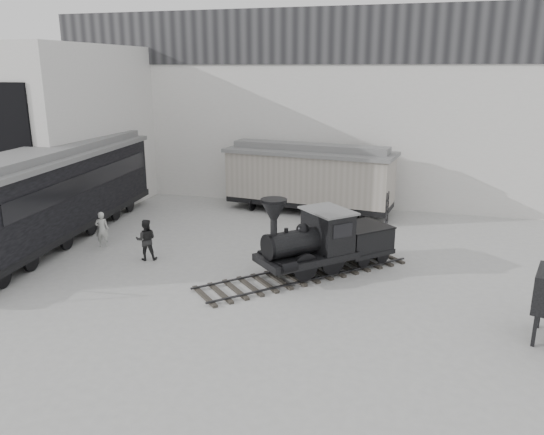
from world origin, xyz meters
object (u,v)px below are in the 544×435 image
(passenger_coach, at_px, (58,192))
(visitor_b, at_px, (146,240))
(visitor_a, at_px, (102,229))
(boxcar, at_px, (309,177))
(locomotive, at_px, (321,244))

(passenger_coach, distance_m, visitor_b, 5.83)
(visitor_a, distance_m, visitor_b, 2.90)
(visitor_a, bearing_deg, visitor_b, 140.57)
(boxcar, height_order, visitor_b, boxcar)
(boxcar, relative_size, passenger_coach, 0.63)
(passenger_coach, bearing_deg, boxcar, 30.87)
(locomotive, xyz_separation_m, visitor_b, (-7.32, -0.55, -0.29))
(locomotive, height_order, visitor_b, locomotive)
(visitor_b, bearing_deg, passenger_coach, -39.97)
(passenger_coach, relative_size, visitor_a, 9.38)
(locomotive, relative_size, boxcar, 0.80)
(visitor_b, bearing_deg, visitor_a, -42.11)
(passenger_coach, height_order, visitor_a, passenger_coach)
(locomotive, distance_m, boxcar, 9.23)
(locomotive, distance_m, passenger_coach, 12.83)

